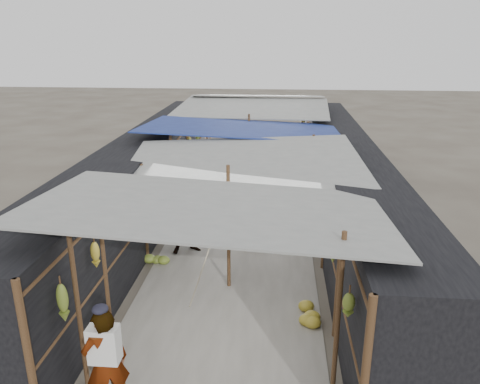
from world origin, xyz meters
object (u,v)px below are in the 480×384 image
(crate_near, at_px, (256,241))
(vendor_seated, at_px, (281,171))
(vendor_elderly, at_px, (106,363))
(black_basin, at_px, (300,186))
(shopper_blue, at_px, (189,218))

(crate_near, height_order, vendor_seated, vendor_seated)
(crate_near, relative_size, vendor_elderly, 0.30)
(vendor_seated, bearing_deg, crate_near, -35.89)
(vendor_seated, bearing_deg, vendor_elderly, -41.62)
(crate_near, relative_size, vendor_seated, 0.53)
(black_basin, bearing_deg, shopper_blue, -118.76)
(black_basin, relative_size, shopper_blue, 0.33)
(black_basin, xyz_separation_m, vendor_seated, (-0.64, 0.50, 0.37))
(black_basin, height_order, vendor_elderly, vendor_elderly)
(black_basin, relative_size, vendor_seated, 0.64)
(crate_near, relative_size, black_basin, 0.84)
(black_basin, height_order, vendor_seated, vendor_seated)
(crate_near, bearing_deg, vendor_seated, 101.00)
(shopper_blue, bearing_deg, black_basin, 38.85)
(crate_near, distance_m, vendor_elderly, 5.79)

